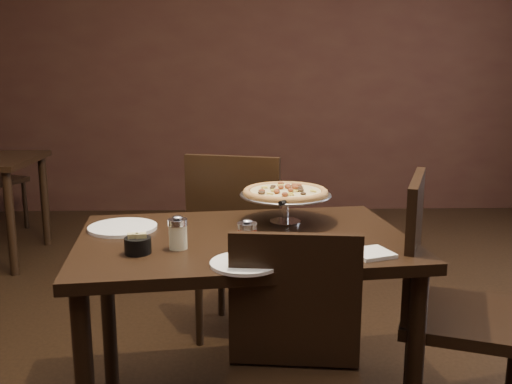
{
  "coord_description": "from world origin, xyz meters",
  "views": [
    {
      "loc": [
        -0.08,
        -2.15,
        1.39
      ],
      "look_at": [
        -0.02,
        -0.02,
        0.93
      ],
      "focal_mm": 40.0,
      "sensor_mm": 36.0,
      "label": 1
    }
  ],
  "objects": [
    {
      "name": "serving_spatula",
      "position": [
        0.1,
        -0.02,
        0.9
      ],
      "size": [
        0.16,
        0.16,
        0.02
      ],
      "rotation": [
        0.0,
        0.0,
        -0.54
      ],
      "color": "#B2B2B9",
      "rests_on": "pizza_stand"
    },
    {
      "name": "chair_near",
      "position": [
        0.08,
        -0.58,
        0.49
      ],
      "size": [
        0.46,
        0.46,
        0.9
      ],
      "rotation": [
        0.0,
        0.0,
        -0.11
      ],
      "color": "black",
      "rests_on": "ground"
    },
    {
      "name": "chair_far",
      "position": [
        -0.08,
        0.63,
        0.54
      ],
      "size": [
        0.57,
        0.57,
        1.0
      ],
      "rotation": [
        0.0,
        0.0,
        2.87
      ],
      "color": "black",
      "rests_on": "ground"
    },
    {
      "name": "napkin_stack",
      "position": [
        0.37,
        -0.31,
        0.78
      ],
      "size": [
        0.16,
        0.16,
        0.01
      ],
      "primitive_type": "cube",
      "rotation": [
        0.0,
        0.0,
        0.35
      ],
      "color": "silver",
      "rests_on": "dining_table"
    },
    {
      "name": "chair_side",
      "position": [
        0.7,
        -0.16,
        0.55
      ],
      "size": [
        0.61,
        0.61,
        1.01
      ],
      "rotation": [
        0.0,
        0.0,
        1.21
      ],
      "color": "black",
      "rests_on": "ground"
    },
    {
      "name": "parmesan_shaker",
      "position": [
        -0.3,
        -0.22,
        0.83
      ],
      "size": [
        0.07,
        0.07,
        0.12
      ],
      "color": "beige",
      "rests_on": "dining_table"
    },
    {
      "name": "plate_near",
      "position": [
        -0.06,
        -0.4,
        0.78
      ],
      "size": [
        0.23,
        0.23,
        0.01
      ],
      "primitive_type": "cylinder",
      "color": "white",
      "rests_on": "dining_table"
    },
    {
      "name": "packet_caddy",
      "position": [
        -0.43,
        -0.27,
        0.8
      ],
      "size": [
        0.09,
        0.09,
        0.07
      ],
      "rotation": [
        0.0,
        0.0,
        0.27
      ],
      "color": "black",
      "rests_on": "dining_table"
    },
    {
      "name": "pepper_flake_shaker",
      "position": [
        -0.06,
        -0.27,
        0.83
      ],
      "size": [
        0.07,
        0.07,
        0.12
      ],
      "color": "maroon",
      "rests_on": "dining_table"
    },
    {
      "name": "dining_table",
      "position": [
        -0.07,
        -0.07,
        0.67
      ],
      "size": [
        1.33,
        0.97,
        0.77
      ],
      "rotation": [
        0.0,
        0.0,
        0.12
      ],
      "color": "black",
      "rests_on": "ground"
    },
    {
      "name": "plate_left",
      "position": [
        -0.54,
        0.04,
        0.78
      ],
      "size": [
        0.27,
        0.27,
        0.01
      ],
      "primitive_type": "cylinder",
      "color": "white",
      "rests_on": "dining_table"
    },
    {
      "name": "pizza_stand",
      "position": [
        0.11,
        0.13,
        0.9
      ],
      "size": [
        0.38,
        0.38,
        0.16
      ],
      "color": "#B2B2B9",
      "rests_on": "dining_table"
    },
    {
      "name": "room",
      "position": [
        0.06,
        0.03,
        1.4
      ],
      "size": [
        6.04,
        7.04,
        2.84
      ],
      "color": "black",
      "rests_on": "ground"
    }
  ]
}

